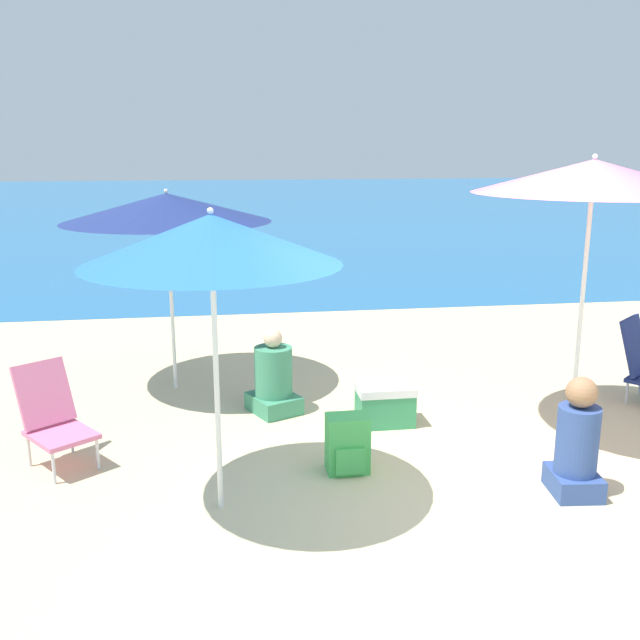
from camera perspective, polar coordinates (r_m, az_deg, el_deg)
ground_plane at (r=5.19m, az=12.96°, el=-13.82°), size 60.00×60.00×0.00m
sea_water at (r=30.17m, az=-5.11°, el=9.31°), size 60.00×40.00×0.01m
beach_umbrella_blue at (r=4.45m, az=-8.69°, el=6.35°), size 1.63×1.63×2.01m
beach_umbrella_pink at (r=6.01m, az=21.03°, el=10.65°), size 1.87×1.87×2.31m
beach_umbrella_navy at (r=6.96m, az=-12.16°, el=8.77°), size 1.98×1.98×1.97m
beach_chair_pink at (r=5.79m, az=-20.59°, el=-7.13°), size 0.68×0.72×0.77m
person_seated_near at (r=5.30m, az=19.84°, el=-9.40°), size 0.35×0.41×0.85m
person_seated_far at (r=6.49m, az=-3.73°, el=-4.78°), size 0.53×0.56×0.78m
backpack_green at (r=5.37m, az=2.22°, el=-9.90°), size 0.31×0.25×0.44m
cooler_box at (r=6.27m, az=5.22°, el=-6.72°), size 0.49×0.33×0.36m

